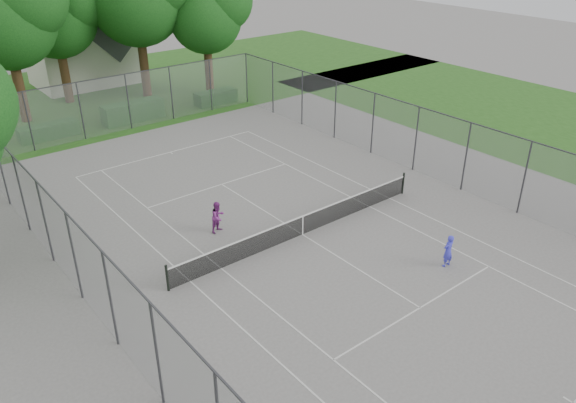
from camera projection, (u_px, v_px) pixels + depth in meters
ground at (303, 235)px, 24.03m from camera, size 120.00×120.00×0.00m
grass_far at (80, 96)px, 42.07m from camera, size 60.00×20.00×0.00m
grass_right at (563, 126)px, 36.23m from camera, size 16.00×40.00×0.00m
court_markings at (303, 235)px, 24.03m from camera, size 11.03×23.83×0.01m
tennis_net at (303, 224)px, 23.80m from camera, size 12.87×0.10×1.10m
perimeter_fence at (303, 197)px, 23.20m from camera, size 18.08×34.08×3.52m
tree_far_left at (4, 10)px, 33.89m from camera, size 7.12×6.50×10.24m
tree_far_midleft at (55, 8)px, 37.86m from camera, size 6.59×6.02×9.48m
tree_far_right at (206, 10)px, 40.24m from camera, size 6.13×5.60×8.81m
hedge_left at (49, 131)px, 34.15m from camera, size 3.50×1.05×0.87m
hedge_mid at (133, 111)px, 36.89m from camera, size 4.01×1.15×1.26m
hedge_right at (216, 97)px, 40.32m from camera, size 3.06×1.12×0.92m
house at (80, 36)px, 43.71m from camera, size 7.42×5.75×9.24m
girl_player at (448, 251)px, 21.63m from camera, size 0.51×0.34×1.36m
woman_player at (218, 217)px, 23.99m from camera, size 0.80×0.70×1.40m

